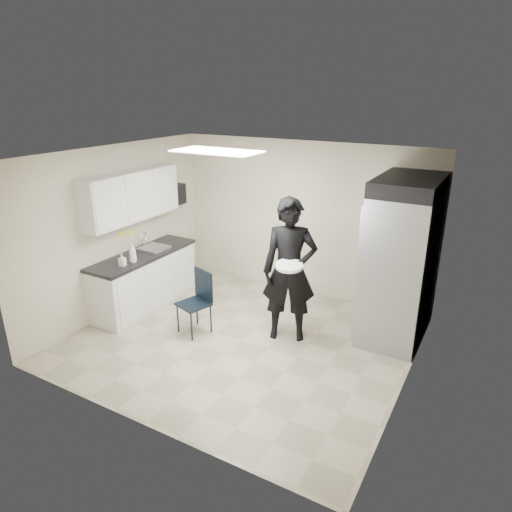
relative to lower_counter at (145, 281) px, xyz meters
The scene contains 21 objects.
floor 2.01m from the lower_counter, ahead, with size 4.50×4.50×0.00m, color tan.
ceiling 2.92m from the lower_counter, ahead, with size 4.50×4.50×0.00m, color silver.
back_wall 2.79m from the lower_counter, 42.71° to the left, with size 4.50×4.50×0.00m, color beige.
left_wall 0.94m from the lower_counter, 146.31° to the right, with size 4.00×4.00×0.00m, color beige.
right_wall 4.29m from the lower_counter, ahead, with size 4.00×4.00×0.00m, color beige.
ceiling_panel 2.54m from the lower_counter, ahead, with size 1.20×0.60×0.02m, color white.
lower_counter is the anchor object (origin of this frame).
countertop 0.46m from the lower_counter, 90.00° to the left, with size 0.64×1.95×0.05m, color black.
sink 0.51m from the lower_counter, 85.43° to the left, with size 0.42×0.40×0.14m, color gray.
faucet 0.67m from the lower_counter, 125.75° to the left, with size 0.02×0.02×0.24m, color silver.
upper_cabinets 1.40m from the lower_counter, behind, with size 0.35×1.80×0.75m, color silver.
towel_dispenser 1.67m from the lower_counter, 99.38° to the left, with size 0.22×0.30×0.35m, color black.
notice_sticker_left 0.85m from the lower_counter, 161.21° to the right, with size 0.00×0.12×0.07m, color yellow.
notice_sticker_right 0.81m from the lower_counter, 161.21° to the left, with size 0.00×0.12×0.07m, color yellow.
commercial_fridge 3.98m from the lower_counter, 15.88° to the left, with size 0.80×1.35×2.10m, color gray.
fridge_compressor 4.31m from the lower_counter, 15.88° to the left, with size 0.80×1.35×0.20m, color black.
folding_chair 1.28m from the lower_counter, 15.14° to the right, with size 0.40×0.40×0.91m, color black.
man_tuxedo 2.55m from the lower_counter, ahead, with size 0.75×0.50×2.04m, color black.
bucket_lid 2.68m from the lower_counter, ahead, with size 0.36×0.36×0.05m, color white.
soap_bottle_a 0.74m from the lower_counter, 66.90° to the right, with size 0.11×0.11×0.29m, color white.
soap_bottle_b 0.81m from the lower_counter, 77.29° to the right, with size 0.08×0.09×0.19m, color #A3A4AF.
Camera 1 is at (2.97, -4.85, 3.39)m, focal length 32.00 mm.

